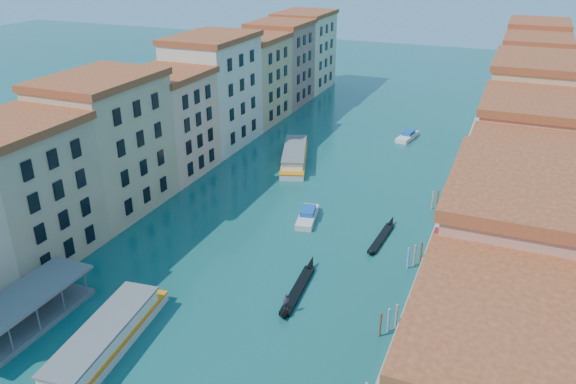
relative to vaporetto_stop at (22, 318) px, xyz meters
The scene contains 13 objects.
left_bank_palazzos 54.25m from the vaporetto_stop, 100.75° to the left, with size 12.80×128.40×21.00m.
right_bank_palazzos 70.67m from the vaporetto_stop, 49.04° to the left, with size 12.80×128.40×21.00m.
quay 65.22m from the vaporetto_stop, 54.36° to the left, with size 4.00×140.00×1.00m, color #A9A089.
restaurant_awnings 39.77m from the vaporetto_stop, 16.07° to the left, with size 3.20×44.55×3.12m.
vaporetto_stop is the anchor object (origin of this frame).
mooring_poles_right 38.91m from the vaporetto_stop, 25.58° to the left, with size 1.44×54.24×3.20m.
mooring_poles_left 2.50m from the vaporetto_stop, behind, with size 0.24×8.24×3.20m.
vaporetto_near 10.02m from the vaporetto_stop, ahead, with size 6.39×19.07×2.78m.
vaporetto_far 55.87m from the vaporetto_stop, 81.62° to the left, with size 9.67×18.43×2.69m.
gondola_fore 29.41m from the vaporetto_stop, 35.75° to the left, with size 1.95×13.10×2.61m.
gondola_far 44.56m from the vaporetto_stop, 48.06° to the left, with size 1.58×11.45×1.62m.
motorboat_mid 39.29m from the vaporetto_stop, 62.01° to the left, with size 3.74×7.75×1.54m.
motorboat_far 79.97m from the vaporetto_stop, 72.16° to the left, with size 3.46×7.69×1.54m.
Camera 1 is at (27.51, -21.25, 37.14)m, focal length 35.00 mm.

